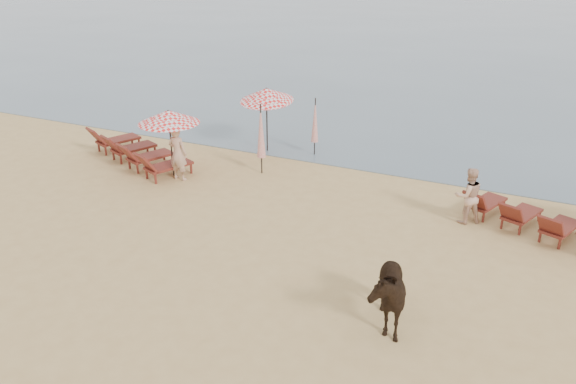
% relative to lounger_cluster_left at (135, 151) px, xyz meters
% --- Properties ---
extents(ground, '(120.00, 120.00, 0.00)m').
position_rel_lounger_cluster_left_xyz_m(ground, '(7.06, -7.28, -0.48)').
color(ground, tan).
rests_on(ground, ground).
extents(sea, '(160.00, 140.00, 0.06)m').
position_rel_lounger_cluster_left_xyz_m(sea, '(7.06, 72.72, -0.48)').
color(sea, '#51606B').
rests_on(sea, ground).
extents(lounger_cluster_left, '(4.77, 3.45, 0.70)m').
position_rel_lounger_cluster_left_xyz_m(lounger_cluster_left, '(0.00, 0.00, 0.00)').
color(lounger_cluster_left, maroon).
rests_on(lounger_cluster_left, ground).
extents(lounger_cluster_right, '(4.17, 2.93, 0.61)m').
position_rel_lounger_cluster_left_xyz_m(lounger_cluster_right, '(13.33, 0.24, -0.06)').
color(lounger_cluster_right, maroon).
rests_on(lounger_cluster_right, ground).
extents(umbrella_open_left_a, '(2.02, 2.02, 2.30)m').
position_rel_lounger_cluster_left_xyz_m(umbrella_open_left_a, '(1.87, -0.37, 1.58)').
color(umbrella_open_left_a, black).
rests_on(umbrella_open_left_a, ground).
extents(umbrella_open_left_b, '(1.99, 2.03, 2.54)m').
position_rel_lounger_cluster_left_xyz_m(umbrella_open_left_b, '(3.68, 3.16, 1.71)').
color(umbrella_open_left_b, black).
rests_on(umbrella_open_left_b, ground).
extents(umbrella_closed_left, '(0.30, 0.30, 2.45)m').
position_rel_lounger_cluster_left_xyz_m(umbrella_closed_left, '(4.51, 1.08, 1.02)').
color(umbrella_closed_left, black).
rests_on(umbrella_closed_left, ground).
extents(umbrella_closed_right, '(0.27, 0.27, 2.19)m').
position_rel_lounger_cluster_left_xyz_m(umbrella_closed_right, '(5.48, 3.51, 0.86)').
color(umbrella_closed_right, black).
rests_on(umbrella_closed_right, ground).
extents(cow, '(1.50, 2.07, 1.59)m').
position_rel_lounger_cluster_left_xyz_m(cow, '(10.62, -5.34, 0.31)').
color(cow, black).
rests_on(cow, ground).
extents(beachgoer_left, '(0.69, 0.46, 1.85)m').
position_rel_lounger_cluster_left_xyz_m(beachgoer_left, '(2.27, -0.57, 0.44)').
color(beachgoer_left, tan).
rests_on(beachgoer_left, ground).
extents(beachgoer_right_a, '(1.01, 0.96, 1.64)m').
position_rel_lounger_cluster_left_xyz_m(beachgoer_right_a, '(11.47, 0.17, 0.34)').
color(beachgoer_right_a, tan).
rests_on(beachgoer_right_a, ground).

